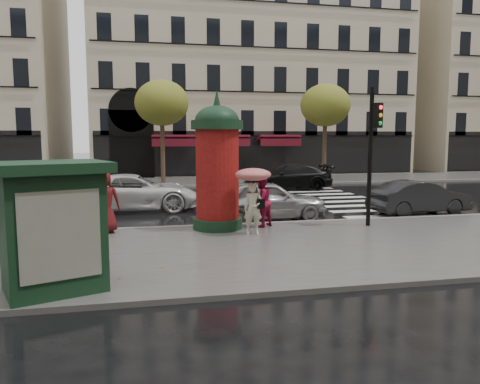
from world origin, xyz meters
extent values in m
plane|color=black|center=(0.00, 0.00, 0.00)|extent=(160.00, 160.00, 0.00)
cube|color=#474744|center=(0.00, -0.50, 0.06)|extent=(90.00, 7.00, 0.12)
cube|color=#474744|center=(0.00, 19.00, 0.06)|extent=(90.00, 6.00, 0.12)
cube|color=slate|center=(0.00, 3.00, 0.07)|extent=(90.00, 0.25, 0.14)
cube|color=slate|center=(0.00, 16.00, 0.07)|extent=(90.00, 0.25, 0.14)
cube|color=silver|center=(6.00, 9.60, 0.01)|extent=(3.60, 11.75, 0.01)
cube|color=#B7A88C|center=(6.00, 30.00, 10.00)|extent=(26.00, 14.00, 20.00)
cylinder|color=#38281C|center=(-2.00, 18.00, 2.60)|extent=(0.28, 0.28, 5.20)
ellipsoid|color=#5F6821|center=(-2.00, 18.00, 5.20)|extent=(3.40, 3.40, 2.89)
cylinder|color=#38281C|center=(9.00, 18.00, 2.60)|extent=(0.28, 0.28, 5.20)
ellipsoid|color=#5F6821|center=(9.00, 18.00, 5.20)|extent=(3.40, 3.40, 2.89)
imported|color=beige|center=(-0.09, 1.25, 0.90)|extent=(0.61, 0.44, 1.56)
cylinder|color=black|center=(-0.09, 1.25, 1.42)|extent=(0.02, 0.02, 0.99)
ellipsoid|color=#D32769|center=(-0.09, 1.25, 1.94)|extent=(1.08, 1.08, 0.38)
cone|color=black|center=(-0.09, 1.25, 2.16)|extent=(0.04, 0.04, 0.08)
cube|color=black|center=(0.14, 1.19, 1.06)|extent=(0.23, 0.10, 0.29)
imported|color=maroon|center=(0.45, 2.34, 0.98)|extent=(1.05, 1.00, 1.71)
imported|color=#531013|center=(-4.50, 2.40, 1.09)|extent=(0.97, 0.65, 1.93)
cylinder|color=black|center=(-0.99, 2.40, 0.29)|extent=(1.60, 1.60, 0.34)
cylinder|color=maroon|center=(-0.99, 2.40, 1.90)|extent=(1.38, 1.38, 2.87)
cylinder|color=black|center=(-0.99, 2.40, 3.44)|extent=(1.65, 1.65, 0.29)
ellipsoid|color=black|center=(-0.99, 2.40, 3.56)|extent=(1.42, 1.42, 1.00)
cone|color=black|center=(-0.99, 2.40, 4.30)|extent=(0.23, 0.23, 0.52)
cylinder|color=black|center=(4.00, 1.80, 2.39)|extent=(0.14, 0.14, 4.54)
cube|color=black|center=(4.10, 1.57, 3.75)|extent=(0.34, 0.30, 0.79)
cube|color=black|center=(-5.07, -3.00, 1.26)|extent=(2.12, 1.93, 2.28)
cube|color=black|center=(-5.07, -3.00, 2.51)|extent=(2.54, 2.35, 0.20)
imported|color=#A1A0A5|center=(1.15, 4.20, 0.75)|extent=(4.45, 1.93, 1.49)
imported|color=black|center=(7.43, 4.20, 0.67)|extent=(4.17, 1.81, 1.34)
imported|color=silver|center=(-3.70, 7.49, 0.77)|extent=(5.54, 2.61, 1.53)
imported|color=black|center=(4.91, 13.43, 0.75)|extent=(5.16, 2.14, 1.49)
camera|label=1|loc=(-3.38, -12.36, 3.08)|focal=35.00mm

